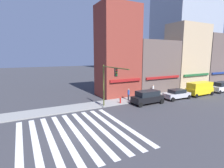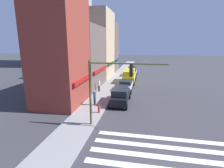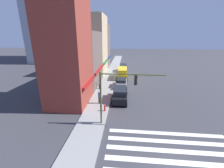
% 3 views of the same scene
% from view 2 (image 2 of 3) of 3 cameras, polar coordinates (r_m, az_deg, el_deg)
% --- Properties ---
extents(sidewalk_left, '(120.00, 3.00, 0.15)m').
position_cam_2_polar(sidewalk_left, '(11.90, -21.42, -23.93)').
color(sidewalk_left, gray).
rests_on(sidewalk_left, ground_plane).
extents(storefront_row, '(31.40, 5.30, 15.14)m').
position_cam_2_polar(storefront_row, '(32.04, -6.70, 11.82)').
color(storefront_row, maroon).
rests_on(storefront_row, ground_plane).
extents(traffic_signal, '(0.32, 6.23, 5.73)m').
position_cam_2_polar(traffic_signal, '(14.16, -1.09, 0.81)').
color(traffic_signal, '#474C1E').
rests_on(traffic_signal, ground_plane).
extents(suv_black, '(4.75, 2.12, 1.94)m').
position_cam_2_polar(suv_black, '(20.80, 2.74, -3.70)').
color(suv_black, black).
rests_on(suv_black, ground_plane).
extents(sedan_silver, '(4.45, 2.02, 1.59)m').
position_cam_2_polar(sedan_silver, '(26.57, 4.54, -0.40)').
color(sedan_silver, '#B7B7BC').
rests_on(sedan_silver, ground_plane).
extents(van_yellow, '(5.02, 2.22, 2.34)m').
position_cam_2_polar(van_yellow, '(31.90, 5.66, 2.70)').
color(van_yellow, yellow).
rests_on(van_yellow, ground_plane).
extents(suv_white, '(4.75, 2.12, 1.94)m').
position_cam_2_polar(suv_white, '(38.25, 6.53, 4.05)').
color(suv_white, white).
rests_on(suv_white, ground_plane).
extents(pedestrian_blue_shirt, '(0.32, 0.32, 1.77)m').
position_cam_2_polar(pedestrian_blue_shirt, '(19.98, -5.70, -4.35)').
color(pedestrian_blue_shirt, '#23232D').
rests_on(pedestrian_blue_shirt, sidewalk_left).
extents(pedestrian_white_shirt, '(0.32, 0.32, 1.77)m').
position_cam_2_polar(pedestrian_white_shirt, '(25.59, -4.26, -0.39)').
color(pedestrian_white_shirt, '#23232D').
rests_on(pedestrian_white_shirt, sidewalk_left).
extents(fire_hydrant, '(0.24, 0.24, 0.84)m').
position_cam_2_polar(fire_hydrant, '(17.97, -4.32, -7.92)').
color(fire_hydrant, red).
rests_on(fire_hydrant, sidewalk_left).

